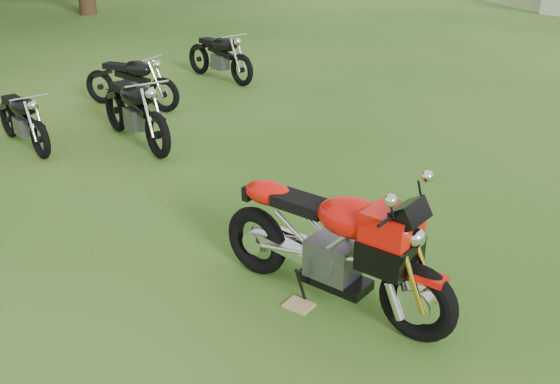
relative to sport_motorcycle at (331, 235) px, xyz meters
The scene contains 7 objects.
ground 1.14m from the sport_motorcycle, behind, with size 120.00×120.00×0.00m, color #214F10.
sport_motorcycle is the anchor object (origin of this frame).
plywood_board 0.67m from the sport_motorcycle, 133.34° to the right, with size 0.23×0.18×0.02m, color tan.
vintage_moto_a 5.54m from the sport_motorcycle, 167.79° to the left, with size 1.66×0.38×0.87m, color black, non-canonical shape.
vintage_moto_b 4.69m from the sport_motorcycle, 153.33° to the left, with size 2.00×0.46×1.05m, color black, non-canonical shape.
vintage_moto_c 8.03m from the sport_motorcycle, 133.49° to the left, with size 1.92×0.44×1.01m, color black, non-canonical shape.
vintage_moto_d 6.55m from the sport_motorcycle, 148.36° to the left, with size 1.81×0.42×0.95m, color black, non-canonical shape.
Camera 1 is at (2.94, -3.94, 2.93)m, focal length 40.00 mm.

